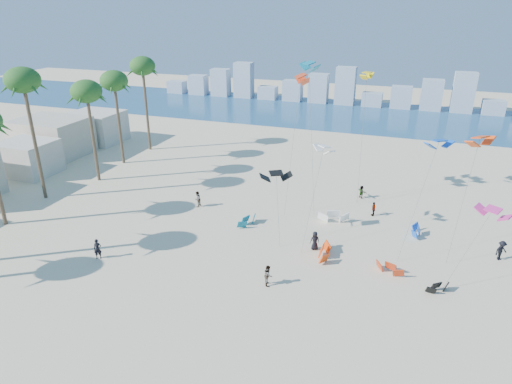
% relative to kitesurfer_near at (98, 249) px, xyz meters
% --- Properties ---
extents(ground, '(220.00, 220.00, 0.00)m').
position_rel_kitesurfer_near_xyz_m(ground, '(8.97, -6.51, -0.96)').
color(ground, beige).
rests_on(ground, ground).
extents(ocean, '(220.00, 220.00, 0.00)m').
position_rel_kitesurfer_near_xyz_m(ocean, '(8.97, 65.49, -0.96)').
color(ocean, navy).
rests_on(ocean, ground).
extents(kitesurfer_near, '(0.84, 0.73, 1.92)m').
position_rel_kitesurfer_near_xyz_m(kitesurfer_near, '(0.00, 0.00, 0.00)').
color(kitesurfer_near, black).
rests_on(kitesurfer_near, ground).
extents(kitesurfer_mid, '(0.94, 1.06, 1.80)m').
position_rel_kitesurfer_near_xyz_m(kitesurfer_mid, '(15.94, 1.22, -0.06)').
color(kitesurfer_mid, gray).
rests_on(kitesurfer_mid, ground).
extents(kitesurfers_far, '(34.64, 15.03, 1.90)m').
position_rel_kitesurfer_near_xyz_m(kitesurfers_far, '(22.25, 14.37, -0.07)').
color(kitesurfers_far, black).
rests_on(kitesurfers_far, ground).
extents(grounded_kites, '(20.92, 12.03, 1.07)m').
position_rel_kitesurfer_near_xyz_m(grounded_kites, '(20.50, 10.55, -0.49)').
color(grounded_kites, '#0B6B89').
rests_on(grounded_kites, ground).
extents(flying_kites, '(22.17, 19.00, 16.30)m').
position_rel_kitesurfer_near_xyz_m(flying_kites, '(20.54, 15.28, 10.37)').
color(flying_kites, black).
rests_on(flying_kites, ground).
extents(palm_row, '(8.26, 44.80, 15.35)m').
position_rel_kitesurfer_near_xyz_m(palm_row, '(-13.23, 9.68, 10.57)').
color(palm_row, brown).
rests_on(palm_row, ground).
extents(beachfront_buildings, '(11.50, 43.00, 6.00)m').
position_rel_kitesurfer_near_xyz_m(beachfront_buildings, '(-24.73, 14.31, 1.71)').
color(beachfront_buildings, beige).
rests_on(beachfront_buildings, ground).
extents(distant_skyline, '(85.00, 3.00, 8.40)m').
position_rel_kitesurfer_near_xyz_m(distant_skyline, '(7.78, 75.49, 2.13)').
color(distant_skyline, '#9EADBF').
rests_on(distant_skyline, ground).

